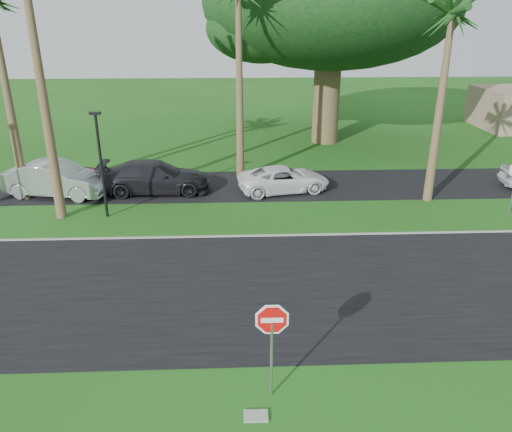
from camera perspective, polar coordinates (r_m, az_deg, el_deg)
The scene contains 13 objects.
ground at distance 14.90m, azimuth -1.06°, elevation -12.07°, with size 120.00×120.00×0.00m, color #1D4912.
road at distance 16.58m, azimuth -1.24°, elevation -8.16°, with size 120.00×8.00×0.02m, color black.
parking_strip at distance 26.19m, azimuth -1.74°, elevation 3.50°, with size 120.00×5.00×0.02m, color black.
curb at distance 20.18m, azimuth -1.49°, elevation -2.30°, with size 120.00×0.12×0.06m, color gray.
stop_sign_near at distance 11.44m, azimuth 1.82°, elevation -13.10°, with size 1.05×0.07×2.62m.
palm_right_near at distance 24.16m, azimuth 21.50°, elevation 20.29°, with size 5.00×5.00×9.50m.
canopy_tree at distance 34.89m, azimuth 8.59°, elevation 22.85°, with size 16.50×16.50×13.12m.
streetlight_right at distance 22.34m, azimuth -17.34°, elevation 6.28°, with size 0.45×0.25×4.64m.
car_silver at distance 26.32m, azimuth -21.82°, elevation 3.89°, with size 1.79×5.14×1.69m, color #A6AAAE.
car_red at distance 28.06m, azimuth -21.52°, elevation 4.71°, with size 1.67×4.15×1.41m, color maroon.
car_dark at distance 25.47m, azimuth -11.43°, elevation 4.36°, with size 2.21×5.44×1.58m, color black.
car_minivan at distance 25.18m, azimuth 3.21°, elevation 4.20°, with size 2.11×4.57×1.27m, color white.
utility_slab at distance 12.01m, azimuth -0.02°, elevation -21.88°, with size 0.55×0.35×0.06m, color gray.
Camera 1 is at (-0.24, -12.32, 8.37)m, focal length 35.00 mm.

